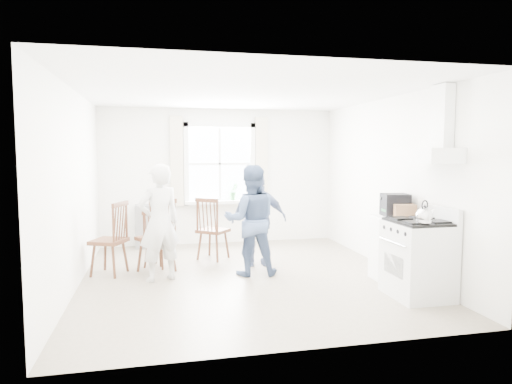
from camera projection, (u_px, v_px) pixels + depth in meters
name	position (u px, v px, depth m)	size (l,w,h in m)	color
room_shell	(244.00, 186.00, 6.42)	(4.62, 5.12, 2.64)	gray
window_assembly	(220.00, 168.00, 8.78)	(1.88, 0.24, 1.70)	white
range_hood	(434.00, 142.00, 5.50)	(0.45, 0.76, 0.94)	white
shelf_unit	(146.00, 226.00, 8.46)	(0.40, 0.30, 0.80)	gray
gas_stove	(418.00, 258.00, 5.59)	(0.68, 0.76, 1.12)	silver
kettle	(424.00, 216.00, 5.28)	(0.20, 0.20, 0.28)	silver
low_cabinet	(394.00, 249.00, 6.29)	(0.50, 0.55, 0.90)	white
stereo_stack	(395.00, 205.00, 6.30)	(0.39, 0.36, 0.31)	black
cardboard_box	(404.00, 211.00, 6.14)	(0.28, 0.20, 0.18)	#916846
windsor_chair_a	(160.00, 228.00, 6.67)	(0.64, 0.63, 1.11)	#462616
windsor_chair_b	(155.00, 233.00, 6.96)	(0.51, 0.51, 0.89)	#462616
windsor_chair_c	(116.00, 230.00, 6.58)	(0.59, 0.59, 1.08)	#462616
person_left	(159.00, 223.00, 6.27)	(0.59, 0.59, 1.62)	silver
person_mid	(251.00, 220.00, 6.58)	(0.78, 0.78, 1.60)	#43567C
person_right	(259.00, 219.00, 7.11)	(0.86, 0.86, 1.46)	navy
potted_plant	(233.00, 192.00, 8.79)	(0.18, 0.18, 0.33)	#357738
windsor_chair_d	(209.00, 222.00, 7.46)	(0.61, 0.61, 1.05)	#462616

